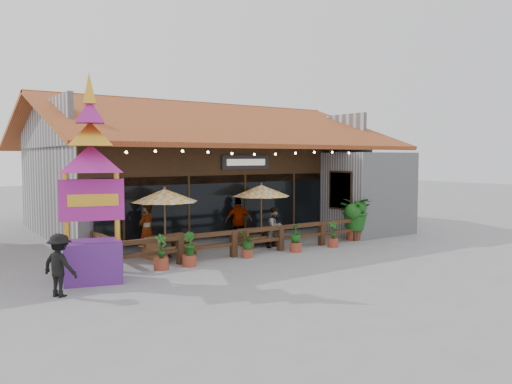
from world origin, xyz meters
TOP-DOWN VIEW (x-y plane):
  - ground at (0.00, 0.00)m, footprint 100.00×100.00m
  - restaurant_building at (0.26, 6.61)m, footprint 15.50×14.73m
  - patio_railing at (-2.25, -0.27)m, footprint 10.00×2.60m
  - umbrella_left at (-4.46, 0.73)m, footprint 2.74×2.74m
  - umbrella_right at (-0.35, 0.92)m, footprint 2.94×2.94m
  - picnic_table_left at (-4.35, 0.64)m, footprint 1.84×1.68m
  - picnic_table_right at (-0.57, 0.87)m, footprint 1.42×1.24m
  - thai_sign_tower at (-7.45, -1.21)m, footprint 2.77×2.77m
  - tropical_plant at (3.41, -0.31)m, footprint 1.88×1.97m
  - diner_a at (-4.90, 1.28)m, footprint 0.81×0.72m
  - diner_b at (-0.25, 0.16)m, footprint 0.86×0.75m
  - diner_c at (-1.05, 1.47)m, footprint 1.16×0.79m
  - pedestrian at (-8.55, -2.20)m, footprint 1.01×1.15m
  - planter_a at (-5.32, -0.88)m, footprint 0.44×0.44m
  - planter_b at (-4.41, -0.95)m, footprint 0.44×0.44m
  - planter_c at (-2.19, -0.86)m, footprint 0.64×0.59m
  - planter_d at (-0.18, -0.99)m, footprint 0.54×0.54m
  - planter_e at (1.60, -1.03)m, footprint 0.42×0.42m

SIDE VIEW (x-z plane):
  - ground at x=0.00m, z-range 0.00..0.00m
  - planter_e at x=1.60m, z-range -0.08..0.92m
  - picnic_table_right at x=-0.57m, z-range 0.11..0.77m
  - planter_a at x=-5.32m, z-range -0.09..1.00m
  - planter_b at x=-4.41m, z-range -0.05..1.02m
  - planter_c at x=-2.19m, z-range 0.06..0.94m
  - picnic_table_left at x=-4.35m, z-range 0.13..0.88m
  - planter_d at x=-0.18m, z-range -0.02..1.03m
  - patio_railing at x=-2.25m, z-range 0.15..1.07m
  - diner_b at x=-0.25m, z-range 0.00..1.52m
  - pedestrian at x=-8.55m, z-range 0.00..1.55m
  - diner_c at x=-1.05m, z-range 0.00..1.83m
  - diner_a at x=-4.90m, z-range 0.00..1.85m
  - tropical_plant at x=3.41m, z-range 0.15..2.27m
  - umbrella_right at x=-0.35m, z-range 0.90..3.30m
  - umbrella_left at x=-4.46m, z-range 0.90..3.31m
  - restaurant_building at x=0.26m, z-range -0.84..5.25m
  - thai_sign_tower at x=-7.45m, z-range 0.17..6.26m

